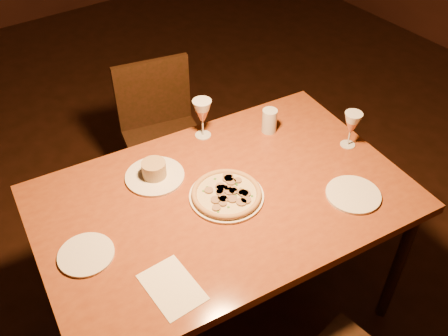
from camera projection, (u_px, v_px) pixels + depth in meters
floor at (225, 265)px, 2.64m from camera, size 7.00×7.00×0.00m
dining_table at (223, 208)px, 1.99m from camera, size 1.52×1.07×0.77m
chair_far at (162, 132)px, 2.73m from camera, size 0.49×0.49×0.85m
pizza_plate at (227, 194)px, 1.93m from camera, size 0.29×0.29×0.03m
ramekin_saucer at (154, 173)px, 2.01m from camera, size 0.24×0.24×0.08m
wine_glass_far at (202, 119)px, 2.17m from camera, size 0.08×0.08×0.18m
wine_glass_right at (351, 130)px, 2.13m from camera, size 0.08×0.08×0.17m
water_tumbler at (269, 121)px, 2.22m from camera, size 0.07×0.07×0.11m
side_plate_left at (86, 255)px, 1.72m from camera, size 0.20×0.20×0.01m
side_plate_near at (353, 195)px, 1.94m from camera, size 0.21×0.21×0.01m
menu_card at (172, 287)px, 1.62m from camera, size 0.15×0.22×0.00m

